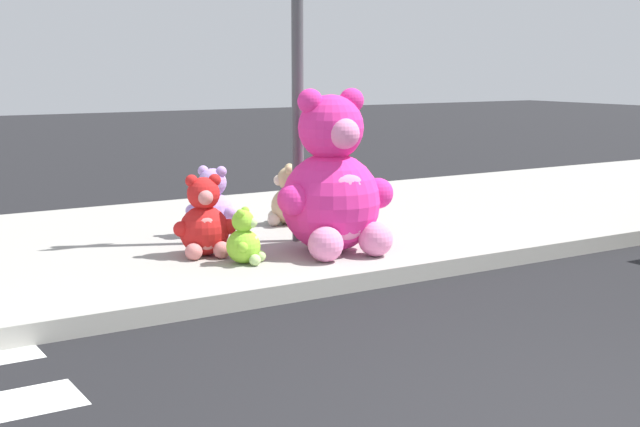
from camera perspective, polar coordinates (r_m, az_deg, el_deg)
sidewalk at (r=8.55m, az=-9.96°, el=-2.05°), size 28.00×4.40×0.15m
sign_pole at (r=8.10m, az=-1.48°, el=10.07°), size 0.56×0.11×3.20m
plush_pink_large at (r=7.67m, az=0.87°, el=1.71°), size 1.11×0.99×1.44m
plush_lavender at (r=8.51m, az=-7.07°, el=0.35°), size 0.49×0.48×0.68m
plush_lime at (r=7.32m, az=-4.93°, el=-1.82°), size 0.34×0.34×0.47m
plush_tan at (r=9.08m, az=-2.13°, el=0.86°), size 0.45×0.44×0.63m
plush_brown at (r=8.75m, az=0.86°, el=0.32°), size 0.39×0.39×0.55m
plush_red at (r=7.63m, az=-7.56°, el=-0.64°), size 0.53×0.51×0.71m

